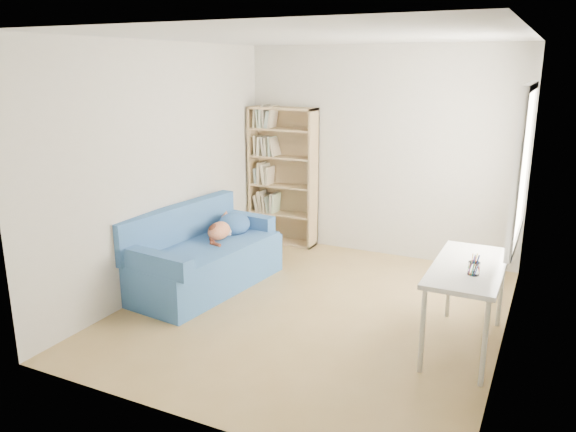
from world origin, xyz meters
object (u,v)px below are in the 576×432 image
(sofa, at_px, (204,256))
(desk, at_px, (468,273))
(bookshelf, at_px, (283,182))
(pen_cup, at_px, (474,267))

(sofa, bearing_deg, desk, 2.30)
(bookshelf, relative_size, desk, 1.49)
(desk, bearing_deg, pen_cup, -72.53)
(bookshelf, relative_size, pen_cup, 10.27)
(sofa, bearing_deg, pen_cup, -1.73)
(sofa, relative_size, desk, 1.52)
(sofa, distance_m, bookshelf, 1.83)
(desk, bearing_deg, bookshelf, 144.05)
(sofa, xyz_separation_m, bookshelf, (0.09, 1.76, 0.51))
(bookshelf, height_order, desk, bookshelf)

